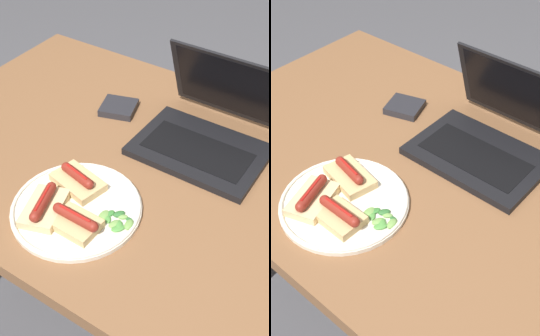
# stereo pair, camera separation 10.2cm
# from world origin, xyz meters

# --- Properties ---
(desk) EXTENTS (1.42, 0.82, 0.74)m
(desk) POSITION_xyz_m (0.00, 0.00, 0.69)
(desk) COLOR brown
(desk) RESTS_ON ground_plane
(laptop) EXTENTS (0.31, 0.29, 0.21)m
(laptop) POSITION_xyz_m (0.01, 0.14, 0.78)
(laptop) COLOR black
(laptop) RESTS_ON desk
(plate) EXTENTS (0.28, 0.28, 0.02)m
(plate) POSITION_xyz_m (-0.12, -0.21, 0.75)
(plate) COLOR silver
(plate) RESTS_ON desk
(sausage_toast_left) EXTENTS (0.13, 0.10, 0.04)m
(sausage_toast_left) POSITION_xyz_m (-0.16, -0.16, 0.77)
(sausage_toast_left) COLOR tan
(sausage_toast_left) RESTS_ON plate
(sausage_toast_middle) EXTENTS (0.11, 0.14, 0.04)m
(sausage_toast_middle) POSITION_xyz_m (-0.17, -0.26, 0.77)
(sausage_toast_middle) COLOR #D6B784
(sausage_toast_middle) RESTS_ON plate
(sausage_toast_right) EXTENTS (0.11, 0.07, 0.04)m
(sausage_toast_right) POSITION_xyz_m (-0.09, -0.26, 0.77)
(sausage_toast_right) COLOR tan
(sausage_toast_right) RESTS_ON plate
(salad_pile) EXTENTS (0.08, 0.07, 0.01)m
(salad_pile) POSITION_xyz_m (-0.03, -0.20, 0.76)
(salad_pile) COLOR #709E4C
(salad_pile) RESTS_ON plate
(external_drive) EXTENTS (0.11, 0.11, 0.02)m
(external_drive) POSITION_xyz_m (-0.26, 0.14, 0.75)
(external_drive) COLOR #232328
(external_drive) RESTS_ON desk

